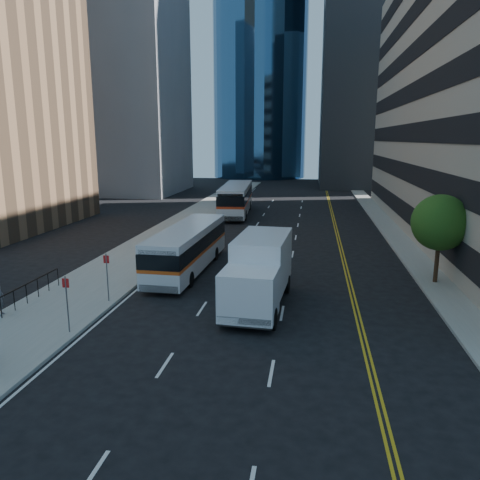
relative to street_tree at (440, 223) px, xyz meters
The scene contains 9 objects.
ground 12.58m from the street_tree, 138.37° to the right, with size 160.00×160.00×0.00m, color black.
sidewalk_west 26.11m from the street_tree, 138.92° to the left, with size 5.00×90.00×0.15m, color gray.
sidewalk_east 17.37m from the street_tree, 90.00° to the left, with size 2.00×90.00×0.15m, color gray.
office_tower_north 69.80m from the street_tree, 82.00° to the left, with size 30.00×28.00×60.00m, color gray.
midrise_west 59.14m from the street_tree, 130.06° to the left, with size 18.00×18.00×35.00m, color gray.
street_tree is the anchor object (origin of this frame).
bus_front 15.11m from the street_tree, behind, with size 2.73×11.04×2.83m.
bus_rear 28.33m from the street_tree, 123.42° to the left, with size 3.69×12.97×3.30m.
box_truck 11.16m from the street_tree, 152.03° to the right, with size 2.92×7.37×3.46m.
Camera 1 is at (1.74, -19.51, 8.29)m, focal length 35.00 mm.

